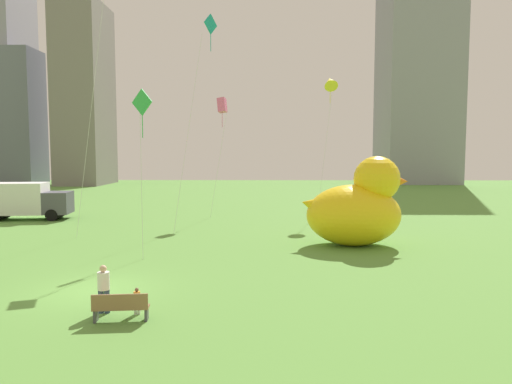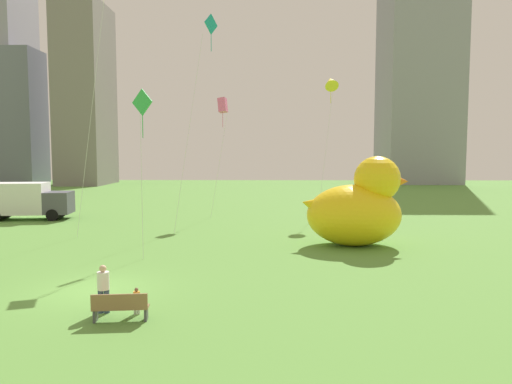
{
  "view_description": "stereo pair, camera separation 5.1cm",
  "coord_description": "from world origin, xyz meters",
  "px_view_note": "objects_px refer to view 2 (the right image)",
  "views": [
    {
      "loc": [
        6.36,
        -17.66,
        5.24
      ],
      "look_at": [
        6.05,
        2.82,
        3.51
      ],
      "focal_mm": 33.62,
      "sensor_mm": 36.0,
      "label": 1
    },
    {
      "loc": [
        6.42,
        -17.66,
        5.24
      ],
      "look_at": [
        6.05,
        2.82,
        3.51
      ],
      "focal_mm": 33.62,
      "sensor_mm": 36.0,
      "label": 2
    }
  ],
  "objects_px": {
    "person_adult": "(103,287)",
    "giant_inflatable_duck": "(358,208)",
    "box_truck": "(25,201)",
    "kite_teal": "(209,35)",
    "kite_yellow": "(331,82)",
    "kite_green": "(142,108)",
    "park_bench": "(120,306)",
    "kite_pink": "(223,106)",
    "person_child": "(137,300)"
  },
  "relations": [
    {
      "from": "park_bench",
      "to": "person_adult",
      "type": "distance_m",
      "value": 1.18
    },
    {
      "from": "person_child",
      "to": "kite_yellow",
      "type": "xyz_separation_m",
      "value": [
        9.51,
        24.68,
        10.37
      ]
    },
    {
      "from": "box_truck",
      "to": "kite_green",
      "type": "bearing_deg",
      "value": -46.47
    },
    {
      "from": "person_child",
      "to": "box_truck",
      "type": "height_order",
      "value": "box_truck"
    },
    {
      "from": "person_adult",
      "to": "kite_teal",
      "type": "relative_size",
      "value": 0.11
    },
    {
      "from": "person_adult",
      "to": "kite_pink",
      "type": "relative_size",
      "value": 0.17
    },
    {
      "from": "box_truck",
      "to": "kite_teal",
      "type": "height_order",
      "value": "kite_teal"
    },
    {
      "from": "person_adult",
      "to": "person_child",
      "type": "distance_m",
      "value": 1.18
    },
    {
      "from": "kite_green",
      "to": "box_truck",
      "type": "bearing_deg",
      "value": 133.53
    },
    {
      "from": "person_child",
      "to": "kite_teal",
      "type": "height_order",
      "value": "kite_teal"
    },
    {
      "from": "park_bench",
      "to": "box_truck",
      "type": "relative_size",
      "value": 0.26
    },
    {
      "from": "kite_yellow",
      "to": "kite_green",
      "type": "distance_m",
      "value": 20.4
    },
    {
      "from": "kite_pink",
      "to": "kite_yellow",
      "type": "xyz_separation_m",
      "value": [
        8.67,
        2.11,
        2.07
      ]
    },
    {
      "from": "kite_yellow",
      "to": "giant_inflatable_duck",
      "type": "bearing_deg",
      "value": -90.89
    },
    {
      "from": "person_child",
      "to": "kite_green",
      "type": "bearing_deg",
      "value": 102.22
    },
    {
      "from": "person_child",
      "to": "giant_inflatable_duck",
      "type": "xyz_separation_m",
      "value": [
        9.31,
        11.55,
        1.64
      ]
    },
    {
      "from": "box_truck",
      "to": "kite_yellow",
      "type": "height_order",
      "value": "kite_yellow"
    },
    {
      "from": "person_child",
      "to": "kite_teal",
      "type": "relative_size",
      "value": 0.06
    },
    {
      "from": "kite_pink",
      "to": "kite_green",
      "type": "relative_size",
      "value": 1.15
    },
    {
      "from": "person_adult",
      "to": "kite_pink",
      "type": "height_order",
      "value": "kite_pink"
    },
    {
      "from": "kite_green",
      "to": "kite_teal",
      "type": "distance_m",
      "value": 9.99
    },
    {
      "from": "kite_yellow",
      "to": "kite_green",
      "type": "relative_size",
      "value": 1.42
    },
    {
      "from": "person_child",
      "to": "kite_teal",
      "type": "bearing_deg",
      "value": 88.08
    },
    {
      "from": "kite_yellow",
      "to": "kite_green",
      "type": "bearing_deg",
      "value": -124.06
    },
    {
      "from": "person_adult",
      "to": "giant_inflatable_duck",
      "type": "relative_size",
      "value": 0.26
    },
    {
      "from": "box_truck",
      "to": "kite_yellow",
      "type": "xyz_separation_m",
      "value": [
        23.9,
        3.33,
        9.4
      ]
    },
    {
      "from": "kite_yellow",
      "to": "box_truck",
      "type": "bearing_deg",
      "value": -172.07
    },
    {
      "from": "box_truck",
      "to": "person_child",
      "type": "bearing_deg",
      "value": -56.02
    },
    {
      "from": "park_bench",
      "to": "kite_green",
      "type": "xyz_separation_m",
      "value": [
        -1.41,
        8.71,
        6.86
      ]
    },
    {
      "from": "park_bench",
      "to": "giant_inflatable_duck",
      "type": "bearing_deg",
      "value": 51.76
    },
    {
      "from": "person_child",
      "to": "kite_teal",
      "type": "xyz_separation_m",
      "value": [
        0.54,
        16.2,
        12.14
      ]
    },
    {
      "from": "giant_inflatable_duck",
      "to": "box_truck",
      "type": "bearing_deg",
      "value": 157.54
    },
    {
      "from": "person_child",
      "to": "box_truck",
      "type": "xyz_separation_m",
      "value": [
        -14.39,
        21.35,
        0.97
      ]
    },
    {
      "from": "giant_inflatable_duck",
      "to": "kite_green",
      "type": "xyz_separation_m",
      "value": [
        -11.05,
        -3.52,
        5.21
      ]
    },
    {
      "from": "kite_green",
      "to": "kite_teal",
      "type": "xyz_separation_m",
      "value": [
        2.28,
        8.17,
        5.29
      ]
    },
    {
      "from": "person_adult",
      "to": "giant_inflatable_duck",
      "type": "xyz_separation_m",
      "value": [
        10.42,
        11.44,
        1.25
      ]
    },
    {
      "from": "giant_inflatable_duck",
      "to": "box_truck",
      "type": "height_order",
      "value": "giant_inflatable_duck"
    },
    {
      "from": "person_adult",
      "to": "kite_green",
      "type": "bearing_deg",
      "value": 94.56
    },
    {
      "from": "kite_green",
      "to": "kite_teal",
      "type": "height_order",
      "value": "kite_teal"
    },
    {
      "from": "giant_inflatable_duck",
      "to": "kite_pink",
      "type": "height_order",
      "value": "kite_pink"
    },
    {
      "from": "giant_inflatable_duck",
      "to": "kite_pink",
      "type": "xyz_separation_m",
      "value": [
        -8.46,
        11.02,
        6.66
      ]
    },
    {
      "from": "giant_inflatable_duck",
      "to": "kite_pink",
      "type": "bearing_deg",
      "value": 127.52
    },
    {
      "from": "park_bench",
      "to": "giant_inflatable_duck",
      "type": "relative_size",
      "value": 0.29
    },
    {
      "from": "person_adult",
      "to": "park_bench",
      "type": "bearing_deg",
      "value": -45.44
    },
    {
      "from": "person_child",
      "to": "person_adult",
      "type": "bearing_deg",
      "value": 174.07
    },
    {
      "from": "park_bench",
      "to": "person_adult",
      "type": "bearing_deg",
      "value": 134.56
    },
    {
      "from": "kite_green",
      "to": "giant_inflatable_duck",
      "type": "bearing_deg",
      "value": 17.65
    },
    {
      "from": "person_child",
      "to": "box_truck",
      "type": "distance_m",
      "value": 25.76
    },
    {
      "from": "person_adult",
      "to": "kite_yellow",
      "type": "bearing_deg",
      "value": 66.62
    },
    {
      "from": "park_bench",
      "to": "kite_green",
      "type": "height_order",
      "value": "kite_green"
    }
  ]
}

